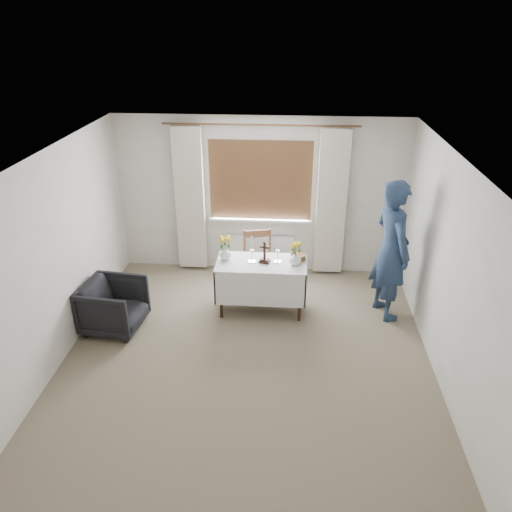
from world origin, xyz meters
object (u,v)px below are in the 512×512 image
(person, at_px, (391,250))
(flower_vase_left, at_px, (225,253))
(wooden_cross, at_px, (265,252))
(altar_table, at_px, (261,286))
(flower_vase_right, at_px, (295,259))
(armchair, at_px, (114,306))
(wooden_chair, at_px, (259,265))

(person, height_order, flower_vase_left, person)
(person, xyz_separation_m, wooden_cross, (-1.70, -0.05, -0.07))
(wooden_cross, bearing_deg, altar_table, -163.38)
(flower_vase_right, bearing_deg, flower_vase_left, 174.55)
(armchair, bearing_deg, person, -73.21)
(wooden_chair, xyz_separation_m, wooden_cross, (0.10, -0.47, 0.43))
(wooden_cross, height_order, flower_vase_left, wooden_cross)
(flower_vase_left, relative_size, flower_vase_right, 1.03)
(wooden_chair, height_order, armchair, wooden_chair)
(person, xyz_separation_m, flower_vase_right, (-1.28, -0.08, -0.13))
(altar_table, distance_m, person, 1.84)
(altar_table, relative_size, wooden_chair, 1.28)
(wooden_cross, distance_m, flower_vase_left, 0.55)
(altar_table, xyz_separation_m, person, (1.74, 0.05, 0.60))
(armchair, bearing_deg, wooden_chair, -53.33)
(armchair, xyz_separation_m, wooden_cross, (1.97, 0.61, 0.57))
(person, height_order, wooden_cross, person)
(wooden_chair, relative_size, flower_vase_left, 5.34)
(wooden_chair, bearing_deg, person, -26.24)
(wooden_cross, distance_m, flower_vase_right, 0.43)
(wooden_chair, xyz_separation_m, flower_vase_left, (-0.44, -0.41, 0.37))
(altar_table, bearing_deg, flower_vase_left, 172.88)
(wooden_chair, relative_size, wooden_cross, 3.13)
(altar_table, height_order, flower_vase_right, flower_vase_right)
(person, distance_m, wooden_cross, 1.70)
(wooden_chair, bearing_deg, flower_vase_left, -150.28)
(flower_vase_right, bearing_deg, wooden_cross, 175.87)
(wooden_chair, relative_size, person, 0.49)
(wooden_chair, distance_m, wooden_cross, 0.65)
(armchair, distance_m, person, 3.78)
(person, distance_m, flower_vase_left, 2.25)
(flower_vase_left, bearing_deg, flower_vase_right, -5.45)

